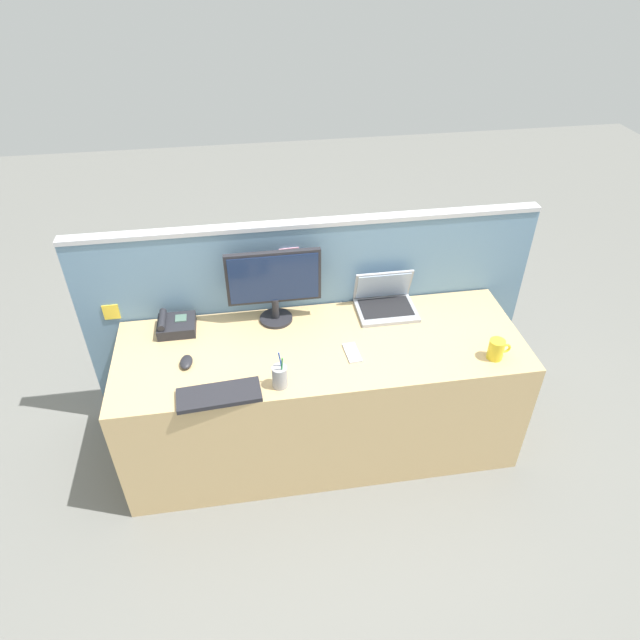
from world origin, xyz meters
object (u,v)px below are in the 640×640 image
at_px(computer_mouse_right_hand, 186,362).
at_px(cell_phone_silver_slab, 352,353).
at_px(laptop, 385,301).
at_px(pen_cup, 280,376).
at_px(desk_phone, 175,325).
at_px(keyboard_main, 219,395).
at_px(desktop_monitor, 274,282).
at_px(coffee_mug, 496,349).

height_order(computer_mouse_right_hand, cell_phone_silver_slab, computer_mouse_right_hand).
bearing_deg(laptop, pen_cup, -139.96).
xyz_separation_m(laptop, computer_mouse_right_hand, (-1.05, -0.31, -0.03)).
xyz_separation_m(desk_phone, cell_phone_silver_slab, (0.86, -0.32, -0.03)).
bearing_deg(keyboard_main, computer_mouse_right_hand, 117.91).
xyz_separation_m(desktop_monitor, pen_cup, (-0.03, -0.51, -0.18)).
xyz_separation_m(cell_phone_silver_slab, coffee_mug, (0.68, -0.14, 0.05)).
bearing_deg(cell_phone_silver_slab, coffee_mug, -15.45).
bearing_deg(coffee_mug, pen_cup, -178.07).
xyz_separation_m(keyboard_main, computer_mouse_right_hand, (-0.15, 0.24, 0.01)).
distance_m(desktop_monitor, laptop, 0.62).
relative_size(desktop_monitor, coffee_mug, 4.24).
bearing_deg(keyboard_main, laptop, 27.67).
relative_size(desktop_monitor, cell_phone_silver_slab, 3.29).
distance_m(keyboard_main, computer_mouse_right_hand, 0.29).
bearing_deg(laptop, computer_mouse_right_hand, -163.69).
bearing_deg(cell_phone_silver_slab, pen_cup, -159.08).
bearing_deg(coffee_mug, cell_phone_silver_slab, 168.59).
distance_m(desktop_monitor, computer_mouse_right_hand, 0.59).
relative_size(computer_mouse_right_hand, coffee_mug, 0.88).
xyz_separation_m(computer_mouse_right_hand, pen_cup, (0.43, -0.21, 0.04)).
bearing_deg(desk_phone, coffee_mug, -16.64).
height_order(keyboard_main, pen_cup, pen_cup).
height_order(desktop_monitor, computer_mouse_right_hand, desktop_monitor).
bearing_deg(laptop, desktop_monitor, -179.24).
xyz_separation_m(desk_phone, pen_cup, (0.49, -0.49, 0.02)).
xyz_separation_m(pen_cup, cell_phone_silver_slab, (0.37, 0.17, -0.05)).
relative_size(keyboard_main, coffee_mug, 3.29).
xyz_separation_m(desktop_monitor, cell_phone_silver_slab, (0.34, -0.34, -0.23)).
relative_size(desktop_monitor, pen_cup, 2.55).
distance_m(computer_mouse_right_hand, pen_cup, 0.48).
relative_size(computer_mouse_right_hand, cell_phone_silver_slab, 0.68).
relative_size(laptop, cell_phone_silver_slab, 2.15).
bearing_deg(desktop_monitor, desk_phone, -177.93).
height_order(pen_cup, cell_phone_silver_slab, pen_cup).
distance_m(laptop, desk_phone, 1.11).
bearing_deg(pen_cup, cell_phone_silver_slab, 24.95).
relative_size(laptop, pen_cup, 1.66).
distance_m(keyboard_main, cell_phone_silver_slab, 0.68).
height_order(keyboard_main, computer_mouse_right_hand, computer_mouse_right_hand).
bearing_deg(desk_phone, pen_cup, -45.26).
distance_m(keyboard_main, pen_cup, 0.28).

